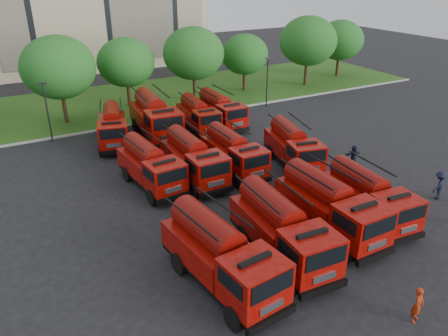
% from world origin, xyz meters
% --- Properties ---
extents(ground, '(140.00, 140.00, 0.00)m').
position_xyz_m(ground, '(0.00, 0.00, 0.00)').
color(ground, black).
rests_on(ground, ground).
extents(lawn, '(70.00, 16.00, 0.12)m').
position_xyz_m(lawn, '(0.00, 26.00, 0.06)').
color(lawn, '#1F4C14').
rests_on(lawn, ground).
extents(curb, '(70.00, 0.30, 0.14)m').
position_xyz_m(curb, '(0.00, 17.90, 0.07)').
color(curb, gray).
rests_on(curb, ground).
extents(tree_2, '(6.72, 6.72, 8.22)m').
position_xyz_m(tree_2, '(-8.00, 21.50, 5.35)').
color(tree_2, '#382314').
rests_on(tree_2, ground).
extents(tree_3, '(5.88, 5.88, 7.19)m').
position_xyz_m(tree_3, '(-1.00, 24.00, 4.68)').
color(tree_3, '#382314').
rests_on(tree_3, ground).
extents(tree_4, '(6.55, 6.55, 8.01)m').
position_xyz_m(tree_4, '(6.00, 22.50, 5.22)').
color(tree_4, '#382314').
rests_on(tree_4, ground).
extents(tree_5, '(5.46, 5.46, 6.68)m').
position_xyz_m(tree_5, '(13.00, 23.50, 4.35)').
color(tree_5, '#382314').
rests_on(tree_5, ground).
extents(tree_6, '(6.89, 6.89, 8.42)m').
position_xyz_m(tree_6, '(21.00, 22.00, 5.49)').
color(tree_6, '#382314').
rests_on(tree_6, ground).
extents(tree_7, '(6.05, 6.05, 7.39)m').
position_xyz_m(tree_7, '(28.00, 24.00, 4.82)').
color(tree_7, '#382314').
rests_on(tree_7, ground).
extents(lamp_post_0, '(0.60, 0.25, 5.11)m').
position_xyz_m(lamp_post_0, '(-10.00, 17.20, 2.90)').
color(lamp_post_0, black).
rests_on(lamp_post_0, ground).
extents(lamp_post_1, '(0.60, 0.25, 5.11)m').
position_xyz_m(lamp_post_1, '(12.00, 17.20, 2.90)').
color(lamp_post_1, black).
rests_on(lamp_post_1, ground).
extents(fire_truck_0, '(3.37, 7.58, 3.34)m').
position_xyz_m(fire_truck_0, '(-6.04, -6.01, 1.68)').
color(fire_truck_0, black).
rests_on(fire_truck_0, ground).
extents(fire_truck_1, '(3.01, 7.41, 3.31)m').
position_xyz_m(fire_truck_1, '(-2.32, -5.61, 1.67)').
color(fire_truck_1, black).
rests_on(fire_truck_1, ground).
extents(fire_truck_2, '(2.75, 7.34, 3.33)m').
position_xyz_m(fire_truck_2, '(1.36, -4.93, 1.68)').
color(fire_truck_2, black).
rests_on(fire_truck_2, ground).
extents(fire_truck_3, '(2.82, 6.73, 2.99)m').
position_xyz_m(fire_truck_3, '(4.36, -4.96, 1.51)').
color(fire_truck_3, black).
rests_on(fire_truck_3, ground).
extents(fire_truck_4, '(2.91, 6.87, 3.05)m').
position_xyz_m(fire_truck_4, '(-5.39, 5.21, 1.53)').
color(fire_truck_4, black).
rests_on(fire_truck_4, ground).
extents(fire_truck_5, '(2.58, 6.97, 3.17)m').
position_xyz_m(fire_truck_5, '(-2.44, 4.73, 1.59)').
color(fire_truck_5, black).
rests_on(fire_truck_5, ground).
extents(fire_truck_6, '(2.46, 6.58, 2.99)m').
position_xyz_m(fire_truck_6, '(0.69, 4.58, 1.50)').
color(fire_truck_6, black).
rests_on(fire_truck_6, ground).
extents(fire_truck_7, '(3.79, 7.04, 3.05)m').
position_xyz_m(fire_truck_7, '(5.14, 3.41, 1.53)').
color(fire_truck_7, black).
rests_on(fire_truck_7, ground).
extents(fire_truck_8, '(3.87, 6.98, 3.02)m').
position_xyz_m(fire_truck_8, '(-5.47, 14.12, 1.52)').
color(fire_truck_8, black).
rests_on(fire_truck_8, ground).
extents(fire_truck_9, '(3.40, 8.21, 3.65)m').
position_xyz_m(fire_truck_9, '(-1.77, 13.99, 1.84)').
color(fire_truck_9, black).
rests_on(fire_truck_9, ground).
extents(fire_truck_10, '(2.70, 6.47, 2.88)m').
position_xyz_m(fire_truck_10, '(2.23, 13.71, 1.45)').
color(fire_truck_10, black).
rests_on(fire_truck_10, ground).
extents(fire_truck_11, '(2.50, 6.73, 3.06)m').
position_xyz_m(fire_truck_11, '(4.56, 13.86, 1.54)').
color(fire_truck_11, black).
rests_on(fire_truck_11, ground).
extents(firefighter_0, '(0.75, 0.66, 1.71)m').
position_xyz_m(firefighter_0, '(0.11, -12.07, 0.00)').
color(firefighter_0, maroon).
rests_on(firefighter_0, ground).
extents(firefighter_1, '(0.85, 0.70, 1.54)m').
position_xyz_m(firefighter_1, '(-1.40, -7.83, 0.00)').
color(firefighter_1, maroon).
rests_on(firefighter_1, ground).
extents(firefighter_3, '(1.35, 0.91, 1.92)m').
position_xyz_m(firefighter_3, '(10.24, -5.36, 0.00)').
color(firefighter_3, black).
rests_on(firefighter_3, ground).
extents(firefighter_4, '(0.96, 0.88, 1.65)m').
position_xyz_m(firefighter_4, '(-6.98, -3.16, 0.00)').
color(firefighter_4, maroon).
rests_on(firefighter_4, ground).
extents(firefighter_5, '(1.46, 0.78, 1.50)m').
position_xyz_m(firefighter_5, '(9.31, 1.31, 0.00)').
color(firefighter_5, black).
rests_on(firefighter_5, ground).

